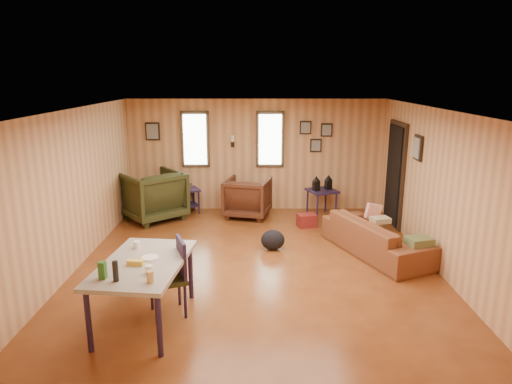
{
  "coord_description": "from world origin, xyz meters",
  "views": [
    {
      "loc": [
        0.0,
        -6.73,
        2.89
      ],
      "look_at": [
        0.0,
        0.4,
        1.05
      ],
      "focal_mm": 32.0,
      "sensor_mm": 36.0,
      "label": 1
    }
  ],
  "objects_px": {
    "sofa": "(376,231)",
    "side_table": "(322,188)",
    "recliner_green": "(153,193)",
    "dining_table": "(143,268)",
    "end_table": "(186,196)",
    "recliner_brown": "(248,196)"
  },
  "relations": [
    {
      "from": "recliner_green",
      "to": "side_table",
      "type": "height_order",
      "value": "recliner_green"
    },
    {
      "from": "recliner_brown",
      "to": "dining_table",
      "type": "distance_m",
      "value": 4.39
    },
    {
      "from": "sofa",
      "to": "recliner_green",
      "type": "bearing_deg",
      "value": 42.11
    },
    {
      "from": "recliner_green",
      "to": "side_table",
      "type": "xyz_separation_m",
      "value": [
        3.47,
        0.22,
        0.04
      ]
    },
    {
      "from": "side_table",
      "to": "sofa",
      "type": "bearing_deg",
      "value": -74.18
    },
    {
      "from": "recliner_brown",
      "to": "recliner_green",
      "type": "relative_size",
      "value": 0.81
    },
    {
      "from": "end_table",
      "to": "sofa",
      "type": "bearing_deg",
      "value": -34.09
    },
    {
      "from": "sofa",
      "to": "end_table",
      "type": "relative_size",
      "value": 3.13
    },
    {
      "from": "sofa",
      "to": "side_table",
      "type": "relative_size",
      "value": 2.35
    },
    {
      "from": "sofa",
      "to": "side_table",
      "type": "xyz_separation_m",
      "value": [
        -0.6,
        2.11,
        0.19
      ]
    },
    {
      "from": "recliner_brown",
      "to": "dining_table",
      "type": "xyz_separation_m",
      "value": [
        -1.14,
        -4.23,
        0.26
      ]
    },
    {
      "from": "recliner_green",
      "to": "end_table",
      "type": "distance_m",
      "value": 0.78
    },
    {
      "from": "recliner_brown",
      "to": "end_table",
      "type": "distance_m",
      "value": 1.34
    },
    {
      "from": "dining_table",
      "to": "recliner_green",
      "type": "bearing_deg",
      "value": 107.12
    },
    {
      "from": "sofa",
      "to": "side_table",
      "type": "height_order",
      "value": "side_table"
    },
    {
      "from": "end_table",
      "to": "side_table",
      "type": "relative_size",
      "value": 0.75
    },
    {
      "from": "recliner_green",
      "to": "dining_table",
      "type": "height_order",
      "value": "recliner_green"
    },
    {
      "from": "recliner_brown",
      "to": "recliner_green",
      "type": "xyz_separation_m",
      "value": [
        -1.92,
        -0.19,
        0.1
      ]
    },
    {
      "from": "sofa",
      "to": "end_table",
      "type": "distance_m",
      "value": 4.18
    },
    {
      "from": "side_table",
      "to": "end_table",
      "type": "bearing_deg",
      "value": 175.29
    },
    {
      "from": "sofa",
      "to": "recliner_brown",
      "type": "height_order",
      "value": "recliner_brown"
    },
    {
      "from": "end_table",
      "to": "dining_table",
      "type": "relative_size",
      "value": 0.41
    }
  ]
}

